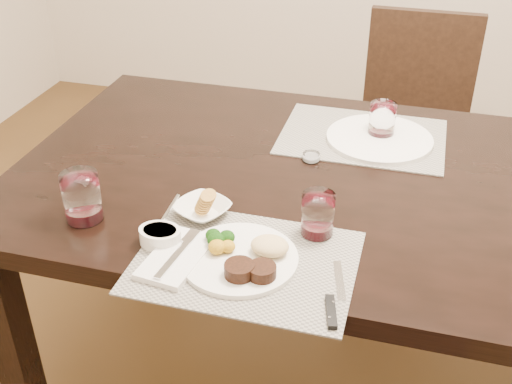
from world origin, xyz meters
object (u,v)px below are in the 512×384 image
(dinner_plate, at_px, (244,257))
(far_plate, at_px, (379,139))
(cracker_bowl, at_px, (202,209))
(wine_glass_near, at_px, (318,216))
(steak_knife, at_px, (333,304))
(chair_far, at_px, (413,120))

(dinner_plate, distance_m, far_plate, 0.66)
(dinner_plate, bearing_deg, cracker_bowl, 134.85)
(dinner_plate, xyz_separation_m, far_plate, (0.21, 0.63, -0.01))
(wine_glass_near, bearing_deg, dinner_plate, -131.22)
(wine_glass_near, distance_m, far_plate, 0.49)
(far_plate, bearing_deg, wine_glass_near, -99.99)
(steak_knife, bearing_deg, far_plate, 75.15)
(steak_knife, distance_m, far_plate, 0.71)
(chair_far, xyz_separation_m, steak_knife, (-0.09, -1.42, 0.26))
(chair_far, distance_m, far_plate, 0.75)
(far_plate, bearing_deg, chair_far, 83.48)
(steak_knife, xyz_separation_m, cracker_bowl, (-0.35, 0.23, 0.01))
(cracker_bowl, bearing_deg, far_plate, 53.79)
(cracker_bowl, height_order, wine_glass_near, wine_glass_near)
(chair_far, bearing_deg, far_plate, -96.52)
(chair_far, xyz_separation_m, cracker_bowl, (-0.44, -1.19, 0.27))
(cracker_bowl, relative_size, far_plate, 0.54)
(cracker_bowl, relative_size, wine_glass_near, 1.60)
(chair_far, xyz_separation_m, dinner_plate, (-0.29, -1.33, 0.26))
(chair_far, distance_m, cracker_bowl, 1.30)
(dinner_plate, bearing_deg, chair_far, 77.49)
(dinner_plate, xyz_separation_m, cracker_bowl, (-0.14, 0.14, 0.00))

